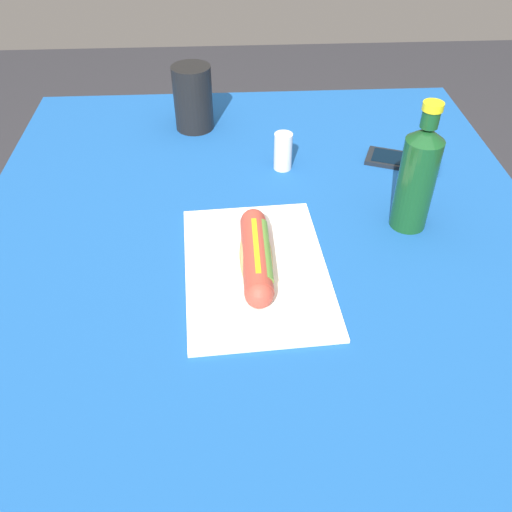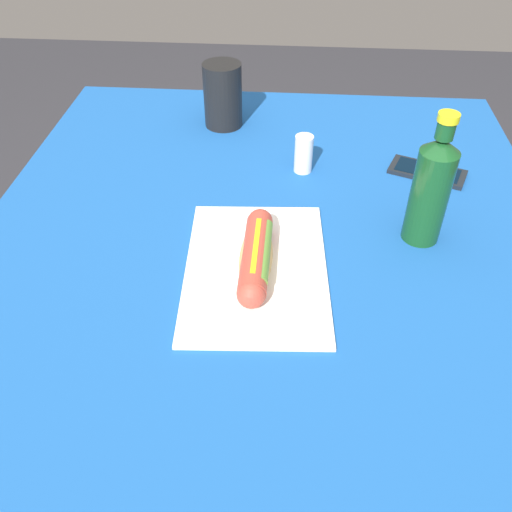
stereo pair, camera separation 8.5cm
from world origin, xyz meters
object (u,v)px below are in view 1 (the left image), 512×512
(hot_dog, at_px, (257,256))
(soda_bottle, at_px, (417,176))
(salt_shaker, at_px, (283,151))
(drinking_cup, at_px, (193,98))
(cell_phone, at_px, (403,161))

(hot_dog, distance_m, soda_bottle, 0.30)
(hot_dog, distance_m, salt_shaker, 0.31)
(drinking_cup, distance_m, salt_shaker, 0.26)
(drinking_cup, bearing_deg, cell_phone, 67.56)
(cell_phone, relative_size, soda_bottle, 0.70)
(cell_phone, relative_size, salt_shaker, 2.12)
(salt_shaker, bearing_deg, hot_dog, -12.84)
(soda_bottle, height_order, salt_shaker, soda_bottle)
(hot_dog, distance_m, cell_phone, 0.44)
(cell_phone, height_order, salt_shaker, salt_shaker)
(cell_phone, bearing_deg, soda_bottle, -12.57)
(hot_dog, height_order, cell_phone, hot_dog)
(soda_bottle, relative_size, drinking_cup, 1.62)
(hot_dog, xyz_separation_m, soda_bottle, (-0.11, 0.27, 0.07))
(drinking_cup, relative_size, salt_shaker, 1.85)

